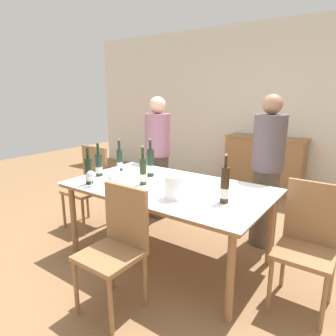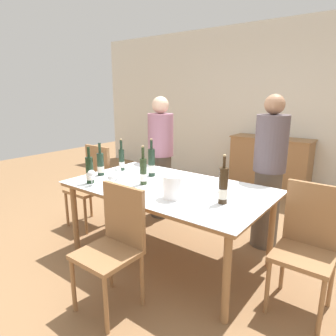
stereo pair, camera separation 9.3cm
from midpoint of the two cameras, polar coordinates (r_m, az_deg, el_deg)
name	(u,v)px [view 1 (the left image)]	position (r m, az deg, el deg)	size (l,w,h in m)	color
ground_plane	(168,256)	(3.22, -0.86, -16.51)	(12.00, 12.00, 0.00)	olive
back_wall	(271,107)	(5.54, 18.50, 10.96)	(8.00, 0.10, 2.80)	silver
sideboard_cabinet	(264,164)	(5.37, 17.39, 0.80)	(1.31, 0.46, 0.92)	#996B42
dining_table	(168,192)	(2.93, -0.91, -4.58)	(1.95, 1.13, 0.77)	#996B42
ice_bucket	(174,186)	(2.55, 0.14, -3.49)	(0.18, 0.18, 0.20)	white
wine_bottle_0	(225,186)	(2.47, 9.69, -3.44)	(0.08, 0.08, 0.41)	#332314
wine_bottle_1	(120,160)	(3.50, -9.95, 1.48)	(0.07, 0.07, 0.37)	#1E3323
wine_bottle_2	(89,171)	(3.05, -15.71, -0.64)	(0.08, 0.08, 0.37)	black
wine_bottle_3	(99,165)	(3.32, -13.82, 0.54)	(0.08, 0.08, 0.36)	#1E3323
wine_bottle_4	(150,163)	(3.22, -4.19, 0.88)	(0.08, 0.08, 0.41)	#1E3323
wine_bottle_5	(143,172)	(2.93, -5.68, -0.75)	(0.07, 0.07, 0.39)	#28381E
wine_glass_0	(112,179)	(2.87, -11.59, -2.05)	(0.07, 0.07, 0.13)	white
wine_glass_1	(91,175)	(2.97, -15.37, -1.33)	(0.08, 0.08, 0.16)	white
wine_glass_2	(224,180)	(2.78, 9.74, -2.34)	(0.08, 0.08, 0.14)	white
wine_glass_3	(117,171)	(3.12, -10.60, -0.58)	(0.07, 0.07, 0.14)	white
chair_near_front	(118,240)	(2.39, -10.70, -13.39)	(0.42, 0.42, 0.96)	#996B42
chair_left_end	(90,181)	(3.88, -15.38, -2.48)	(0.42, 0.42, 1.00)	#996B42
chair_right_end	(309,238)	(2.59, 24.26, -11.99)	(0.42, 0.42, 0.98)	#996B42
person_host	(158,158)	(3.95, -2.59, 1.86)	(0.33, 0.33, 1.60)	#51473D
person_guest_left	(267,173)	(3.33, 17.55, -0.86)	(0.33, 0.33, 1.63)	#51473D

